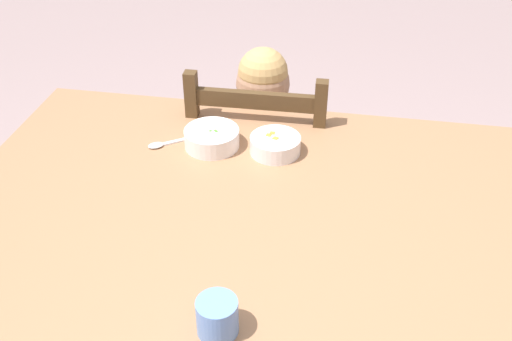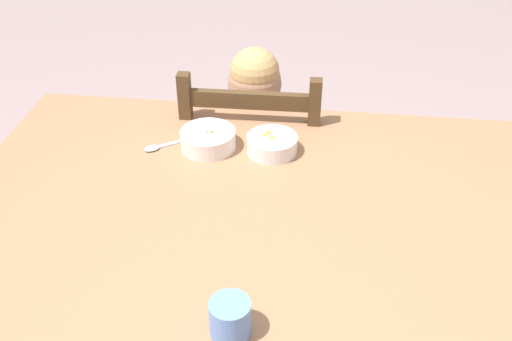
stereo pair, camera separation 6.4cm
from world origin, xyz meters
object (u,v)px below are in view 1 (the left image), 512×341
Objects in this scene: spoon at (163,144)px; drinking_cup at (217,317)px; child_figure at (261,142)px; bowl_of_peas at (212,138)px; dining_chair at (261,185)px; dining_table at (277,236)px; bowl_of_carrots at (275,144)px.

drinking_cup is (0.30, -0.61, 0.03)m from spoon.
bowl_of_peas is at bearing -106.76° from child_figure.
drinking_cup is at bearing -85.39° from child_figure.
spoon is 1.57× the size of drinking_cup.
child_figure is at bearing 73.24° from bowl_of_peas.
dining_table is at bearing -76.46° from dining_chair.
dining_table is 20.06× the size of drinking_cup.
dining_chair is 6.66× the size of bowl_of_carrots.
child_figure is 0.36m from bowl_of_peas.
drinking_cup reaches higher than bowl_of_carrots.
child_figure reaches higher than bowl_of_peas.
dining_table is 11.55× the size of bowl_of_carrots.
spoon is at bearing 148.49° from dining_table.
dining_chair is 0.52m from spoon.
bowl_of_carrots is at bearing 3.75° from spoon.
bowl_of_peas is at bearing -179.99° from bowl_of_carrots.
child_figure is 7.50× the size of spoon.
bowl_of_carrots is (0.18, 0.00, -0.00)m from bowl_of_peas.
drinking_cup is (-0.01, -0.63, 0.01)m from bowl_of_carrots.
dining_table is 0.34m from bowl_of_peas.
child_figure is (-0.13, 0.53, -0.07)m from dining_table.
dining_table is 12.79× the size of spoon.
child_figure is 11.76× the size of drinking_cup.
child_figure reaches higher than dining_table.
child_figure is 0.94m from drinking_cup.
dining_chair is 0.48m from bowl_of_peas.
bowl_of_carrots is at bearing 99.97° from dining_table.
bowl_of_peas is (-0.09, -0.29, 0.19)m from child_figure.
dining_table is 1.73× the size of dining_chair.
bowl_of_carrots is at bearing 0.01° from bowl_of_peas.
dining_table is at bearing -80.03° from bowl_of_carrots.
drinking_cup reaches higher than spoon.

